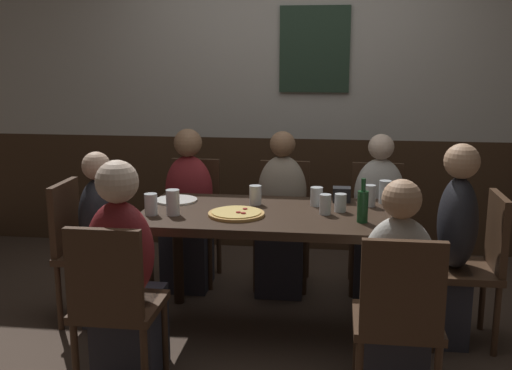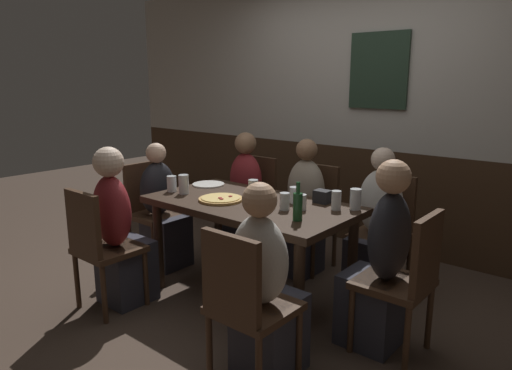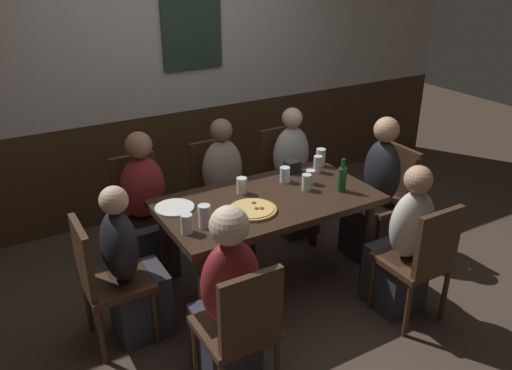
# 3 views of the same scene
# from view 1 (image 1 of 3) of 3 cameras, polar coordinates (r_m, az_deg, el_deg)

# --- Properties ---
(ground_plane) EXTENTS (12.00, 12.00, 0.00)m
(ground_plane) POSITION_cam_1_polar(r_m,az_deg,el_deg) (3.86, 1.37, -13.19)
(ground_plane) COLOR #423328
(wall_back) EXTENTS (6.40, 0.13, 2.60)m
(wall_back) POSITION_cam_1_polar(r_m,az_deg,el_deg) (5.14, 3.47, 8.28)
(wall_back) COLOR #3D2819
(wall_back) RESTS_ON ground_plane
(dining_table) EXTENTS (1.51, 0.82, 0.74)m
(dining_table) POSITION_cam_1_polar(r_m,az_deg,el_deg) (3.62, 1.42, -3.89)
(dining_table) COLOR black
(dining_table) RESTS_ON ground_plane
(chair_left_near) EXTENTS (0.40, 0.40, 0.88)m
(chair_left_near) POSITION_cam_1_polar(r_m,az_deg,el_deg) (3.06, -13.03, -10.33)
(chair_left_near) COLOR #422B1C
(chair_left_near) RESTS_ON ground_plane
(chair_left_far) EXTENTS (0.40, 0.40, 0.88)m
(chair_left_far) POSITION_cam_1_polar(r_m,az_deg,el_deg) (4.56, -5.83, -2.55)
(chair_left_far) COLOR #422B1C
(chair_left_far) RESTS_ON ground_plane
(chair_right_far) EXTENTS (0.40, 0.40, 0.88)m
(chair_right_far) POSITION_cam_1_polar(r_m,az_deg,el_deg) (4.45, 11.14, -3.09)
(chair_right_far) COLOR #422B1C
(chair_right_far) RESTS_ON ground_plane
(chair_head_west) EXTENTS (0.40, 0.40, 0.88)m
(chair_head_west) POSITION_cam_1_polar(r_m,az_deg,el_deg) (3.96, -15.78, -5.24)
(chair_head_west) COLOR #422B1C
(chair_head_west) RESTS_ON ground_plane
(chair_head_east) EXTENTS (0.40, 0.40, 0.88)m
(chair_head_east) POSITION_cam_1_polar(r_m,az_deg,el_deg) (3.74, 19.70, -6.56)
(chair_head_east) COLOR #422B1C
(chair_head_east) RESTS_ON ground_plane
(chair_mid_far) EXTENTS (0.40, 0.40, 0.88)m
(chair_mid_far) POSITION_cam_1_polar(r_m,az_deg,el_deg) (4.46, 2.55, -2.85)
(chair_mid_far) COLOR #422B1C
(chair_mid_far) RESTS_ON ground_plane
(chair_right_near) EXTENTS (0.40, 0.40, 0.88)m
(chair_right_near) POSITION_cam_1_polar(r_m,az_deg,el_deg) (2.90, 13.08, -11.68)
(chair_right_near) COLOR #422B1C
(chair_right_near) RESTS_ON ground_plane
(person_left_near) EXTENTS (0.34, 0.37, 1.15)m
(person_left_near) POSITION_cam_1_polar(r_m,az_deg,el_deg) (3.20, -12.01, -9.33)
(person_left_near) COLOR #2D2D38
(person_left_near) RESTS_ON ground_plane
(person_left_far) EXTENTS (0.34, 0.37, 1.13)m
(person_left_far) POSITION_cam_1_polar(r_m,az_deg,el_deg) (4.41, -6.31, -3.32)
(person_left_far) COLOR #2D2D38
(person_left_far) RESTS_ON ground_plane
(person_right_far) EXTENTS (0.34, 0.37, 1.12)m
(person_right_far) POSITION_cam_1_polar(r_m,az_deg,el_deg) (4.30, 11.25, -4.06)
(person_right_far) COLOR #2D2D38
(person_right_far) RESTS_ON ground_plane
(person_head_west) EXTENTS (0.37, 0.34, 1.07)m
(person_head_west) POSITION_cam_1_polar(r_m,az_deg,el_deg) (3.92, -13.49, -6.10)
(person_head_west) COLOR #2D2D38
(person_head_west) RESTS_ON ground_plane
(person_head_east) EXTENTS (0.37, 0.34, 1.16)m
(person_head_east) POSITION_cam_1_polar(r_m,az_deg,el_deg) (3.71, 17.24, -6.61)
(person_head_east) COLOR #2D2D38
(person_head_east) RESTS_ON ground_plane
(person_mid_far) EXTENTS (0.34, 0.37, 1.13)m
(person_mid_far) POSITION_cam_1_polar(r_m,az_deg,el_deg) (4.31, 2.35, -3.75)
(person_mid_far) COLOR #2D2D38
(person_mid_far) RESTS_ON ground_plane
(person_right_near) EXTENTS (0.34, 0.37, 1.10)m
(person_right_near) POSITION_cam_1_polar(r_m,az_deg,el_deg) (3.06, 12.76, -11.09)
(person_right_near) COLOR #2D2D38
(person_right_near) RESTS_ON ground_plane
(pizza) EXTENTS (0.32, 0.32, 0.03)m
(pizza) POSITION_cam_1_polar(r_m,az_deg,el_deg) (3.51, -1.84, -2.67)
(pizza) COLOR tan
(pizza) RESTS_ON dining_table
(tumbler_water) EXTENTS (0.07, 0.07, 0.13)m
(tumbler_water) POSITION_cam_1_polar(r_m,az_deg,el_deg) (3.78, 10.53, -1.05)
(tumbler_water) COLOR silver
(tumbler_water) RESTS_ON dining_table
(pint_glass_pale) EXTENTS (0.08, 0.08, 0.14)m
(pint_glass_pale) POSITION_cam_1_polar(r_m,az_deg,el_deg) (3.87, 11.87, -0.78)
(pint_glass_pale) COLOR silver
(pint_glass_pale) RESTS_ON dining_table
(highball_clear) EXTENTS (0.07, 0.07, 0.12)m
(highball_clear) POSITION_cam_1_polar(r_m,az_deg,el_deg) (3.76, -0.06, -1.05)
(highball_clear) COLOR silver
(highball_clear) RESTS_ON dining_table
(pint_glass_stout) EXTENTS (0.08, 0.08, 0.15)m
(pint_glass_stout) POSITION_cam_1_polar(r_m,az_deg,el_deg) (3.55, -7.71, -1.77)
(pint_glass_stout) COLOR silver
(pint_glass_stout) RESTS_ON dining_table
(tumbler_short) EXTENTS (0.07, 0.07, 0.12)m
(tumbler_short) POSITION_cam_1_polar(r_m,az_deg,el_deg) (3.57, -9.71, -1.91)
(tumbler_short) COLOR silver
(tumbler_short) RESTS_ON dining_table
(beer_glass_tall) EXTENTS (0.08, 0.08, 0.11)m
(beer_glass_tall) POSITION_cam_1_polar(r_m,az_deg,el_deg) (3.75, 5.63, -1.18)
(beer_glass_tall) COLOR silver
(beer_glass_tall) RESTS_ON dining_table
(beer_glass_half) EXTENTS (0.07, 0.07, 0.11)m
(beer_glass_half) POSITION_cam_1_polar(r_m,az_deg,el_deg) (3.63, 7.83, -1.69)
(beer_glass_half) COLOR silver
(beer_glass_half) RESTS_ON dining_table
(pint_glass_amber) EXTENTS (0.07, 0.07, 0.12)m
(pint_glass_amber) POSITION_cam_1_polar(r_m,az_deg,el_deg) (3.56, 6.43, -1.91)
(pint_glass_amber) COLOR silver
(pint_glass_amber) RESTS_ON dining_table
(beer_bottle_green) EXTENTS (0.06, 0.06, 0.24)m
(beer_bottle_green) POSITION_cam_1_polar(r_m,az_deg,el_deg) (3.41, 9.86, -1.87)
(beer_bottle_green) COLOR #194723
(beer_bottle_green) RESTS_ON dining_table
(plate_white_large) EXTENTS (0.26, 0.26, 0.01)m
(plate_white_large) POSITION_cam_1_polar(r_m,az_deg,el_deg) (3.89, -7.41, -1.40)
(plate_white_large) COLOR white
(plate_white_large) RESTS_ON dining_table
(condiment_caddy) EXTENTS (0.11, 0.09, 0.09)m
(condiment_caddy) POSITION_cam_1_polar(r_m,az_deg,el_deg) (3.87, 7.94, -0.87)
(condiment_caddy) COLOR black
(condiment_caddy) RESTS_ON dining_table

